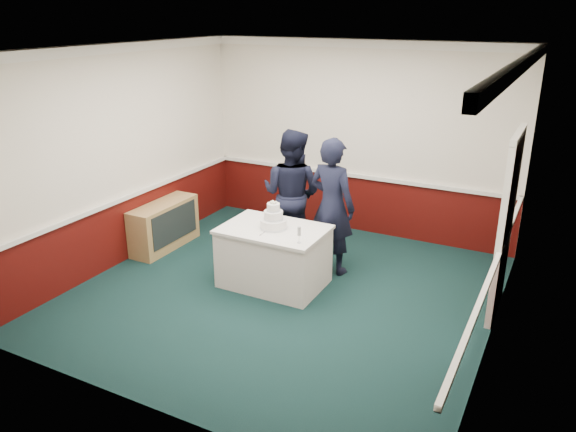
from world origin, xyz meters
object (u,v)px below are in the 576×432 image
at_px(sideboard, 164,225).
at_px(person_woman, 332,206).
at_px(cake_knife, 264,233).
at_px(cake_table, 274,256).
at_px(person_man, 291,194).
at_px(wedding_cake, 273,220).
at_px(champagne_flute, 299,232).

height_order(sideboard, person_woman, person_woman).
bearing_deg(cake_knife, cake_table, 79.70).
height_order(cake_table, person_man, person_man).
distance_m(wedding_cake, cake_knife, 0.23).
distance_m(sideboard, champagne_flute, 2.68).
relative_size(sideboard, champagne_flute, 5.85).
bearing_deg(person_woman, person_man, -6.73).
bearing_deg(champagne_flute, person_woman, 90.73).
height_order(cake_table, cake_knife, cake_knife).
distance_m(wedding_cake, person_man, 0.99).
bearing_deg(cake_table, champagne_flute, -29.25).
distance_m(cake_knife, person_man, 1.18).
xyz_separation_m(cake_knife, person_woman, (0.52, 0.93, 0.14)).
bearing_deg(person_woman, cake_knife, 71.59).
bearing_deg(person_woman, wedding_cake, 66.98).
distance_m(wedding_cake, person_woman, 0.88).
bearing_deg(champagne_flute, wedding_cake, 150.75).
xyz_separation_m(champagne_flute, person_man, (-0.73, 1.24, 0.00)).
distance_m(sideboard, person_woman, 2.64).
bearing_deg(person_woman, champagne_flute, 101.31).
xyz_separation_m(sideboard, person_woman, (2.54, 0.42, 0.58)).
bearing_deg(person_man, sideboard, 19.97).
relative_size(cake_table, wedding_cake, 3.63).
bearing_deg(cake_table, person_man, 103.66).
relative_size(cake_table, person_man, 0.71).
relative_size(sideboard, person_woman, 0.64).
relative_size(cake_table, champagne_flute, 6.44).
distance_m(cake_table, person_woman, 1.03).
distance_m(cake_table, champagne_flute, 0.78).
bearing_deg(cake_knife, person_man, 98.16).
xyz_separation_m(sideboard, wedding_cake, (2.05, -0.32, 0.55)).
bearing_deg(person_man, cake_table, 104.21).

